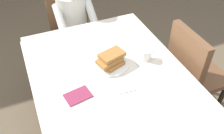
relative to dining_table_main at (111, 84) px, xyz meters
The scene contains 12 objects.
ground_plane 0.65m from the dining_table_main, ahead, with size 14.00×14.00×0.00m, color brown.
dining_table_main is the anchor object (origin of this frame).
chair_diner 1.18m from the dining_table_main, 89.85° to the left, with size 0.44×0.45×0.93m.
diner_person 1.01m from the dining_table_main, 89.82° to the left, with size 0.40×0.43×1.12m.
chair_right_side 0.78m from the dining_table_main, ahead, with size 0.45×0.44×0.93m.
plate_breakfast 0.15m from the dining_table_main, 69.97° to the left, with size 0.28×0.28×0.02m, color white.
breakfast_stack 0.19m from the dining_table_main, 67.90° to the left, with size 0.24×0.19×0.09m.
cup_coffee 0.36m from the dining_table_main, 11.75° to the left, with size 0.11×0.08×0.08m.
fork_left_of_plate 0.20m from the dining_table_main, 149.06° to the left, with size 0.18×0.01×0.01m, color silver.
knife_right_of_plate 0.26m from the dining_table_main, 21.34° to the left, with size 0.20×0.01×0.01m, color silver.
spoon_near_edge 0.21m from the dining_table_main, 81.37° to the right, with size 0.15×0.01×0.01m, color silver.
napkin_folded 0.31m from the dining_table_main, 161.06° to the right, with size 0.17×0.12×0.01m, color #8C2D4C.
Camera 1 is at (-0.50, -1.20, 1.99)m, focal length 39.57 mm.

